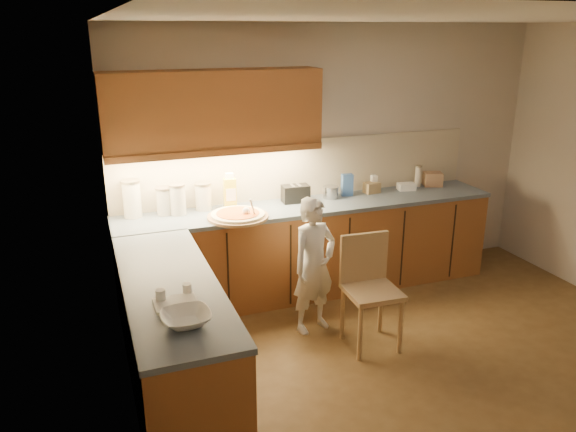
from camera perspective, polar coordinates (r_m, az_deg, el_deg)
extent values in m
plane|color=brown|center=(4.68, 14.98, -15.09)|extent=(4.50, 4.50, 0.00)
cube|color=#BFB3A3|center=(5.78, 4.72, 6.06)|extent=(4.50, 0.04, 2.60)
cube|color=#BFB3A3|center=(3.35, -16.39, -3.96)|extent=(0.04, 4.00, 2.60)
cube|color=white|center=(3.93, 18.26, 18.54)|extent=(4.50, 4.00, 0.04)
cube|color=#95582B|center=(5.62, 2.30, -3.42)|extent=(3.75, 0.60, 0.88)
cube|color=#95582B|center=(4.11, -11.51, -12.57)|extent=(0.60, 2.00, 0.88)
cube|color=#4B596B|center=(5.47, 2.36, 1.05)|extent=(3.77, 0.62, 0.04)
cube|color=#4B596B|center=(3.90, -11.94, -6.76)|extent=(0.62, 2.02, 0.04)
cube|color=black|center=(5.00, -12.81, -6.82)|extent=(0.02, 0.01, 0.80)
cube|color=black|center=(5.09, -6.09, -5.94)|extent=(0.02, 0.01, 0.80)
cube|color=black|center=(5.25, 0.28, -5.04)|extent=(0.02, 0.01, 0.80)
cube|color=black|center=(5.48, 6.18, -4.14)|extent=(0.02, 0.01, 0.80)
cube|color=black|center=(5.75, 11.55, -3.28)|extent=(0.02, 0.01, 0.80)
cube|color=black|center=(6.08, 16.39, -2.48)|extent=(0.02, 0.01, 0.80)
cube|color=beige|center=(5.64, 1.29, 4.87)|extent=(3.75, 0.02, 0.58)
cube|color=#95582B|center=(5.11, -7.58, 10.60)|extent=(1.95, 0.35, 0.70)
cube|color=#95582B|center=(5.00, -6.95, 6.38)|extent=(1.95, 0.02, 0.06)
cylinder|color=#A88054|center=(5.06, -5.11, -0.07)|extent=(0.55, 0.55, 0.02)
cylinder|color=beige|center=(5.06, -5.12, 0.17)|extent=(0.49, 0.49, 0.02)
cylinder|color=#CB511B|center=(5.05, -5.12, 0.31)|extent=(0.39, 0.39, 0.01)
sphere|color=white|center=(5.02, -4.27, 0.51)|extent=(0.07, 0.07, 0.07)
cylinder|color=white|center=(4.96, -3.57, 0.72)|extent=(0.10, 0.11, 0.22)
imported|color=silver|center=(4.84, 2.66, -5.06)|extent=(0.51, 0.40, 1.21)
cylinder|color=tan|center=(4.58, 7.34, -11.79)|extent=(0.04, 0.04, 0.47)
cylinder|color=tan|center=(4.73, 11.37, -11.00)|extent=(0.04, 0.04, 0.47)
cylinder|color=tan|center=(4.87, 5.58, -9.79)|extent=(0.04, 0.04, 0.47)
cylinder|color=tan|center=(5.01, 9.41, -9.13)|extent=(0.04, 0.04, 0.47)
cube|color=tan|center=(4.68, 8.57, -7.63)|extent=(0.44, 0.44, 0.04)
cube|color=tan|center=(4.74, 7.70, -4.14)|extent=(0.42, 0.06, 0.42)
imported|color=white|center=(3.33, -10.33, -10.20)|extent=(0.30, 0.30, 0.07)
cylinder|color=white|center=(5.22, -15.57, 1.59)|extent=(0.16, 0.16, 0.32)
cylinder|color=gray|center=(5.18, -15.73, 3.41)|extent=(0.17, 0.17, 0.02)
cylinder|color=beige|center=(5.23, -12.46, 1.41)|extent=(0.14, 0.14, 0.24)
cylinder|color=gray|center=(5.20, -12.56, 2.77)|extent=(0.15, 0.15, 0.02)
cylinder|color=beige|center=(5.21, -11.14, 1.58)|extent=(0.14, 0.14, 0.27)
cylinder|color=gray|center=(5.17, -11.24, 3.10)|extent=(0.15, 0.15, 0.02)
cylinder|color=silver|center=(5.31, -8.59, 1.89)|extent=(0.15, 0.15, 0.24)
cylinder|color=gray|center=(5.27, -8.66, 3.25)|extent=(0.16, 0.16, 0.02)
cube|color=gold|center=(5.30, -5.93, 2.28)|extent=(0.12, 0.09, 0.29)
cube|color=white|center=(5.26, -5.99, 4.08)|extent=(0.08, 0.06, 0.05)
cube|color=black|center=(5.49, 0.77, 2.28)|extent=(0.27, 0.17, 0.17)
cube|color=silver|center=(5.46, 0.44, 3.13)|extent=(0.04, 0.11, 0.00)
cube|color=silver|center=(5.48, 1.10, 3.18)|extent=(0.04, 0.11, 0.00)
cylinder|color=#AFAFB4|center=(5.65, 4.35, 2.38)|extent=(0.15, 0.15, 0.11)
cylinder|color=#AFAFB4|center=(5.63, 4.36, 2.98)|extent=(0.16, 0.16, 0.01)
cube|color=#33569A|center=(5.73, 6.02, 3.16)|extent=(0.12, 0.09, 0.22)
cube|color=tan|center=(5.88, 8.51, 2.87)|extent=(0.17, 0.13, 0.11)
cube|color=white|center=(5.92, 8.71, 3.28)|extent=(0.06, 0.06, 0.17)
cube|color=white|center=(6.06, 11.93, 2.94)|extent=(0.20, 0.15, 0.07)
cylinder|color=silver|center=(6.21, 13.08, 3.92)|extent=(0.07, 0.07, 0.21)
cylinder|color=gray|center=(6.19, 13.15, 4.94)|extent=(0.07, 0.07, 0.01)
cube|color=#A47A58|center=(6.27, 14.49, 3.65)|extent=(0.23, 0.20, 0.15)
cube|color=silver|center=(3.57, -11.33, -8.69)|extent=(0.26, 0.21, 0.02)
cylinder|color=silver|center=(3.60, -12.81, -7.93)|extent=(0.07, 0.07, 0.08)
cylinder|color=white|center=(3.67, -10.21, -7.33)|extent=(0.06, 0.06, 0.08)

